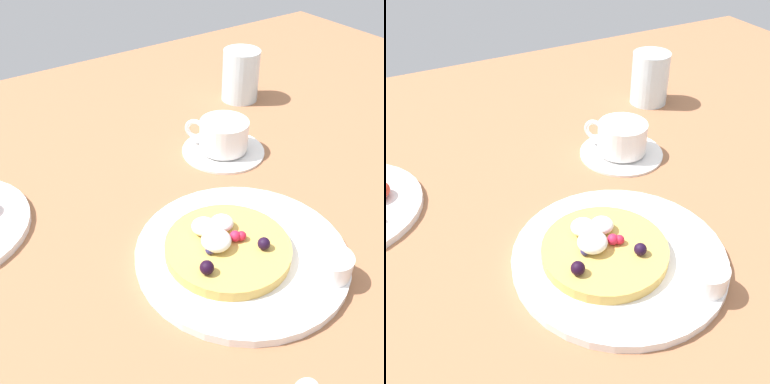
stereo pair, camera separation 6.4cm
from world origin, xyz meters
The scene contains 7 objects.
ground_plane centered at (0.00, 0.00, -1.50)cm, with size 189.58×127.56×3.00cm, color #946040.
pancake_plate centered at (7.61, -11.32, 0.62)cm, with size 27.57×27.57×1.24cm, color white.
pancake_with_berries centered at (5.66, -10.46, 2.32)cm, with size 16.11×16.11×3.81cm.
syrup_ramekin centered at (13.85, -20.52, 2.73)cm, with size 5.02×5.02×2.89cm.
coffee_saucer centered at (21.63, 10.52, 0.42)cm, with size 14.34×14.34×0.84cm, color white.
coffee_cup centered at (21.54, 10.64, 3.49)cm, with size 8.80×9.97×5.12cm.
water_glass centered at (37.43, 25.35, 5.21)cm, with size 7.51×7.51×10.43cm, color silver.
Camera 1 is at (-22.51, -43.43, 43.28)cm, focal length 43.57 mm.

